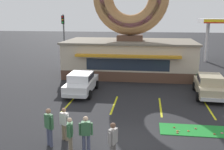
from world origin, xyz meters
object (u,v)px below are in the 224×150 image
car_white (81,82)px  pedestrian_leather_jacket_man (49,125)px  pedestrian_clipboard_woman (86,133)px  trash_bin (199,80)px  traffic_light_pole (64,34)px  pedestrian_hooded_kid (113,141)px  pedestrian_beanie_man (70,133)px  pedestrian_blue_sweater_man (64,123)px  car_champagne (209,85)px  golf_ball (180,131)px

car_white → pedestrian_leather_jacket_man: (0.60, -8.12, 0.12)m
pedestrian_clipboard_woman → trash_bin: pedestrian_clipboard_woman is taller
traffic_light_pole → pedestrian_leather_jacket_man: bearing=-74.4°
pedestrian_clipboard_woman → pedestrian_leather_jacket_man: bearing=169.1°
pedestrian_clipboard_woman → pedestrian_hooded_kid: bearing=-26.9°
pedestrian_beanie_man → trash_bin: (7.48, 11.87, -0.36)m
car_white → trash_bin: 9.76m
traffic_light_pole → pedestrian_blue_sweater_man: bearing=-72.3°
car_champagne → traffic_light_pole: (-13.70, 9.20, 2.84)m
pedestrian_leather_jacket_man → pedestrian_clipboard_woman: bearing=-10.9°
golf_ball → car_champagne: size_ratio=0.01×
pedestrian_blue_sweater_man → pedestrian_leather_jacket_man: 0.81m
golf_ball → traffic_light_pole: traffic_light_pole is taller
golf_ball → pedestrian_hooded_kid: 4.47m
pedestrian_clipboard_woman → golf_ball: bearing=31.6°
pedestrian_hooded_kid → trash_bin: (5.57, 12.43, -0.44)m
pedestrian_hooded_kid → pedestrian_leather_jacket_man: (-2.99, 0.96, 0.05)m
pedestrian_leather_jacket_man → pedestrian_beanie_man: bearing=-20.4°
pedestrian_hooded_kid → pedestrian_blue_sweater_man: bearing=147.4°
pedestrian_hooded_kid → trash_bin: size_ratio=1.73×
car_white → trash_bin: size_ratio=4.69×
car_white → pedestrian_blue_sweater_man: bearing=-81.7°
pedestrian_blue_sweater_man → pedestrian_leather_jacket_man: size_ratio=0.90×
pedestrian_clipboard_woman → pedestrian_beanie_man: size_ratio=1.05×
pedestrian_leather_jacket_man → pedestrian_beanie_man: size_ratio=1.13×
car_white → pedestrian_leather_jacket_man: pedestrian_leather_jacket_man is taller
car_champagne → pedestrian_clipboard_woman: pedestrian_clipboard_woman is taller
golf_ball → traffic_light_pole: bearing=125.1°
trash_bin → pedestrian_blue_sweater_man: bearing=-126.6°
traffic_light_pole → car_champagne: bearing=-33.9°
car_white → traffic_light_pole: 11.00m
pedestrian_beanie_man → traffic_light_pole: size_ratio=0.27×
pedestrian_clipboard_woman → trash_bin: (6.81, 11.81, -0.41)m
pedestrian_blue_sweater_man → pedestrian_hooded_kid: (2.49, -1.59, 0.06)m
car_white → pedestrian_hooded_kid: 9.77m
pedestrian_blue_sweater_man → golf_ball: bearing=16.5°
golf_ball → pedestrian_beanie_man: 5.62m
car_champagne → trash_bin: bearing=93.2°
pedestrian_leather_jacket_man → traffic_light_pole: size_ratio=0.30×
car_champagne → pedestrian_clipboard_woman: 11.34m
pedestrian_leather_jacket_man → trash_bin: 14.32m
car_champagne → pedestrian_beanie_man: (-7.64, -9.01, -0.01)m
pedestrian_blue_sweater_man → traffic_light_pole: bearing=107.7°
pedestrian_leather_jacket_man → pedestrian_beanie_man: pedestrian_leather_jacket_man is taller
pedestrian_blue_sweater_man → pedestrian_clipboard_woman: pedestrian_clipboard_woman is taller
pedestrian_hooded_kid → pedestrian_beanie_man: (-1.91, 0.56, -0.08)m
golf_ball → trash_bin: 9.58m
golf_ball → pedestrian_clipboard_woman: bearing=-148.4°
trash_bin → pedestrian_hooded_kid: bearing=-114.1°
pedestrian_leather_jacket_man → pedestrian_beanie_man: 1.16m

